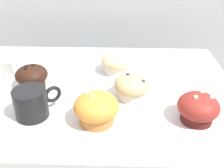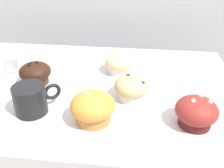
# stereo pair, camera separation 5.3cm
# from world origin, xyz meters

# --- Properties ---
(wall_back) EXTENTS (3.20, 0.10, 1.80)m
(wall_back) POSITION_xyz_m (0.00, 0.60, 0.90)
(wall_back) COLOR #B2B7BC
(wall_back) RESTS_ON ground
(muffin_front_center) EXTENTS (0.10, 0.10, 0.07)m
(muffin_front_center) POSITION_xyz_m (0.12, 0.11, 0.94)
(muffin_front_center) COLOR silver
(muffin_front_center) RESTS_ON display_counter
(muffin_back_left) EXTENTS (0.10, 0.10, 0.08)m
(muffin_back_left) POSITION_xyz_m (-0.14, -0.00, 0.94)
(muffin_back_left) COLOR #482619
(muffin_back_left) RESTS_ON display_counter
(muffin_back_right) EXTENTS (0.11, 0.11, 0.08)m
(muffin_back_right) POSITION_xyz_m (0.33, -0.16, 0.94)
(muffin_back_right) COLOR #4E1917
(muffin_back_right) RESTS_ON display_counter
(muffin_front_left) EXTENTS (0.10, 0.10, 0.08)m
(muffin_front_left) POSITION_xyz_m (0.17, -0.05, 0.94)
(muffin_front_left) COLOR silver
(muffin_front_left) RESTS_ON display_counter
(muffin_front_right) EXTENTS (0.12, 0.12, 0.09)m
(muffin_front_right) POSITION_xyz_m (0.08, -0.17, 0.94)
(muffin_front_right) COLOR #C57D3B
(muffin_front_right) RESTS_ON display_counter
(coffee_cup) EXTENTS (0.12, 0.10, 0.08)m
(coffee_cup) POSITION_xyz_m (-0.10, -0.15, 0.94)
(coffee_cup) COLOR black
(coffee_cup) RESTS_ON display_counter
(price_card) EXTENTS (0.06, 0.05, 0.06)m
(price_card) POSITION_xyz_m (-0.25, 0.06, 0.93)
(price_card) COLOR white
(price_card) RESTS_ON display_counter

